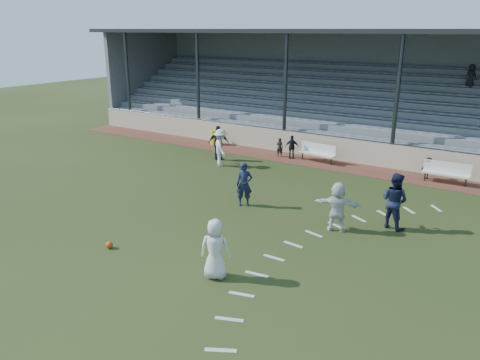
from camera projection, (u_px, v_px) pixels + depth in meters
name	position (u px, v px, depth m)	size (l,w,h in m)	color
ground	(199.00, 236.00, 15.62)	(90.00, 90.00, 0.00)	#283415
cinder_track	(325.00, 164.00, 23.99)	(34.00, 2.00, 0.02)	#572D23
retaining_wall	(333.00, 148.00, 24.65)	(34.00, 0.18, 1.20)	beige
bench_left	(318.00, 151.00, 24.17)	(2.03, 0.67, 0.95)	silver
bench_right	(447.00, 171.00, 20.81)	(2.01, 0.52, 0.95)	silver
trash_bin	(215.00, 137.00, 27.85)	(0.53, 0.53, 0.84)	yellow
football	(109.00, 245.00, 14.73)	(0.22, 0.22, 0.22)	#C2440B
player_white_lead	(215.00, 249.00, 12.79)	(0.84, 0.55, 1.72)	silver
player_navy_lead	(244.00, 184.00, 18.09)	(0.63, 0.41, 1.73)	#131A35
player_navy_mid	(394.00, 201.00, 16.03)	(0.96, 0.75, 1.98)	#131A35
player_white_wing	(221.00, 148.00, 23.42)	(1.20, 0.69, 1.86)	silver
player_navy_wing	(219.00, 143.00, 24.51)	(1.06, 0.44, 1.81)	#131A35
player_white_back	(338.00, 207.00, 15.84)	(1.60, 0.51, 1.73)	silver
sub_left_near	(280.00, 147.00, 25.16)	(0.37, 0.24, 1.02)	black
sub_left_far	(292.00, 147.00, 24.73)	(0.73, 0.30, 1.24)	black
sub_right	(428.00, 168.00, 21.42)	(0.65, 0.38, 1.01)	black
grandstand	(365.00, 106.00, 27.91)	(34.60, 9.00, 6.61)	gray
penalty_arc	(313.00, 269.00, 13.48)	(3.89, 14.63, 0.01)	silver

